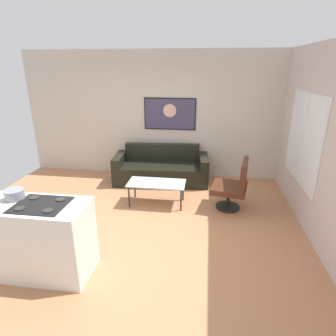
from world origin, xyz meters
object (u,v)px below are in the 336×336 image
Objects in this scene: couch at (161,170)px; wall_painting at (170,114)px; mixing_bowl at (14,195)px; armchair at (234,186)px; coffee_table at (157,184)px.

couch is 1.26m from wall_painting.
wall_painting reaches higher than mixing_bowl.
armchair is at bearing -36.93° from couch.
armchair is 3.43m from mixing_bowl.
coffee_table is (0.09, -1.12, 0.12)m from couch.
armchair is 0.80× the size of wall_painting.
coffee_table is 1.13× the size of armchair.
wall_painting is at bearing 73.54° from couch.
coffee_table is 0.91× the size of wall_painting.
armchair is (1.40, -0.00, 0.06)m from coffee_table.
couch is 3.38m from mixing_bowl.
mixing_bowl is (-1.39, -1.92, 0.60)m from coffee_table.
wall_painting is (-1.36, 1.56, 0.99)m from armchair.
mixing_bowl is at bearing -112.27° from wall_painting.
mixing_bowl is at bearing -113.07° from couch.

